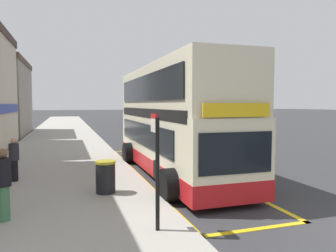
# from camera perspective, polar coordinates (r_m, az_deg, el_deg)

# --- Properties ---
(ground_plane) EXTENTS (260.00, 260.00, 0.00)m
(ground_plane) POSITION_cam_1_polar(r_m,az_deg,el_deg) (37.35, -7.46, -0.52)
(ground_plane) COLOR #333335
(pavement_near) EXTENTS (6.00, 76.00, 0.14)m
(pavement_near) POSITION_cam_1_polar(r_m,az_deg,el_deg) (36.76, -18.26, -0.64)
(pavement_near) COLOR #A39E93
(pavement_near) RESTS_ON ground
(double_decker_bus) EXTENTS (3.15, 10.27, 4.40)m
(double_decker_bus) POSITION_cam_1_polar(r_m,az_deg,el_deg) (13.08, 0.92, 0.39)
(double_decker_bus) COLOR beige
(double_decker_bus) RESTS_ON ground
(bus_bay_markings) EXTENTS (2.95, 13.17, 0.01)m
(bus_bay_markings) POSITION_cam_1_polar(r_m,az_deg,el_deg) (13.61, 0.24, -8.22)
(bus_bay_markings) COLOR gold
(bus_bay_markings) RESTS_ON ground
(bus_stop_sign) EXTENTS (0.09, 0.51, 2.51)m
(bus_stop_sign) POSITION_cam_1_polar(r_m,az_deg,el_deg) (6.91, -2.09, -6.29)
(bus_stop_sign) COLOR black
(bus_stop_sign) RESTS_ON pavement_near
(parked_car_maroon_behind) EXTENTS (2.09, 4.20, 1.62)m
(parked_car_maroon_behind) POSITION_cam_1_polar(r_m,az_deg,el_deg) (43.73, -5.64, 1.19)
(parked_car_maroon_behind) COLOR maroon
(parked_car_maroon_behind) RESTS_ON ground
(parked_car_maroon_kerbside) EXTENTS (2.09, 4.20, 1.62)m
(parked_car_maroon_kerbside) POSITION_cam_1_polar(r_m,az_deg,el_deg) (52.83, -5.53, 1.66)
(parked_car_maroon_kerbside) COLOR maroon
(parked_car_maroon_kerbside) RESTS_ON ground
(pedestrian_waiting_near_sign) EXTENTS (0.34, 0.34, 1.71)m
(pedestrian_waiting_near_sign) POSITION_cam_1_polar(r_m,az_deg,el_deg) (8.40, -27.42, -8.89)
(pedestrian_waiting_near_sign) COLOR #3F724C
(pedestrian_waiting_near_sign) RESTS_ON pavement_near
(pedestrian_further_back) EXTENTS (0.34, 0.34, 1.55)m
(pedestrian_further_back) POSITION_cam_1_polar(r_m,az_deg,el_deg) (12.54, -25.89, -5.16)
(pedestrian_further_back) COLOR black
(pedestrian_further_back) RESTS_ON pavement_near
(litter_bin) EXTENTS (0.63, 0.63, 0.99)m
(litter_bin) POSITION_cam_1_polar(r_m,az_deg,el_deg) (10.08, -11.15, -8.92)
(litter_bin) COLOR black
(litter_bin) RESTS_ON pavement_near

